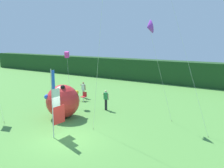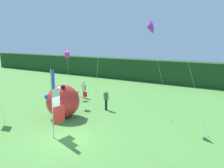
{
  "view_description": "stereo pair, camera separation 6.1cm",
  "coord_description": "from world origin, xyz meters",
  "px_view_note": "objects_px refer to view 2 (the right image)",
  "views": [
    {
      "loc": [
        10.03,
        -10.09,
        5.9
      ],
      "look_at": [
        0.82,
        3.83,
        2.89
      ],
      "focal_mm": 39.27,
      "sensor_mm": 36.0,
      "label": 1
    },
    {
      "loc": [
        10.08,
        -10.06,
        5.9
      ],
      "look_at": [
        0.82,
        3.83,
        2.89
      ],
      "focal_mm": 39.27,
      "sensor_mm": 36.0,
      "label": 2
    }
  ],
  "objects_px": {
    "folding_chair": "(84,96)",
    "kite_magenta_box_4": "(67,55)",
    "person_mid_field": "(106,99)",
    "person_near_banner": "(84,89)",
    "banner_flag": "(56,105)",
    "kite_purple_delta_2": "(149,27)",
    "inflatable_balloon": "(63,101)"
  },
  "relations": [
    {
      "from": "person_near_banner",
      "to": "kite_magenta_box_4",
      "type": "relative_size",
      "value": 0.34
    },
    {
      "from": "banner_flag",
      "to": "kite_purple_delta_2",
      "type": "height_order",
      "value": "kite_purple_delta_2"
    },
    {
      "from": "person_mid_field",
      "to": "kite_magenta_box_4",
      "type": "relative_size",
      "value": 0.35
    },
    {
      "from": "person_near_banner",
      "to": "person_mid_field",
      "type": "bearing_deg",
      "value": -28.06
    },
    {
      "from": "person_mid_field",
      "to": "folding_chair",
      "type": "distance_m",
      "value": 3.89
    },
    {
      "from": "banner_flag",
      "to": "kite_purple_delta_2",
      "type": "xyz_separation_m",
      "value": [
        3.3,
        5.9,
        4.75
      ]
    },
    {
      "from": "banner_flag",
      "to": "person_mid_field",
      "type": "height_order",
      "value": "banner_flag"
    },
    {
      "from": "folding_chair",
      "to": "person_mid_field",
      "type": "bearing_deg",
      "value": -21.18
    },
    {
      "from": "banner_flag",
      "to": "kite_purple_delta_2",
      "type": "relative_size",
      "value": 0.58
    },
    {
      "from": "person_near_banner",
      "to": "person_mid_field",
      "type": "xyz_separation_m",
      "value": [
        4.5,
        -2.4,
        0.04
      ]
    },
    {
      "from": "inflatable_balloon",
      "to": "kite_magenta_box_4",
      "type": "distance_m",
      "value": 5.31
    },
    {
      "from": "person_mid_field",
      "to": "kite_magenta_box_4",
      "type": "xyz_separation_m",
      "value": [
        -4.19,
        -0.19,
        3.63
      ]
    },
    {
      "from": "folding_chair",
      "to": "kite_magenta_box_4",
      "type": "height_order",
      "value": "kite_magenta_box_4"
    },
    {
      "from": "banner_flag",
      "to": "person_near_banner",
      "type": "bearing_deg",
      "value": 120.91
    },
    {
      "from": "person_mid_field",
      "to": "kite_purple_delta_2",
      "type": "bearing_deg",
      "value": -7.22
    },
    {
      "from": "banner_flag",
      "to": "inflatable_balloon",
      "type": "bearing_deg",
      "value": 128.93
    },
    {
      "from": "person_mid_field",
      "to": "kite_magenta_box_4",
      "type": "height_order",
      "value": "kite_magenta_box_4"
    },
    {
      "from": "inflatable_balloon",
      "to": "person_mid_field",
      "type": "bearing_deg",
      "value": 65.26
    },
    {
      "from": "kite_purple_delta_2",
      "to": "kite_magenta_box_4",
      "type": "relative_size",
      "value": 1.49
    },
    {
      "from": "person_near_banner",
      "to": "inflatable_balloon",
      "type": "xyz_separation_m",
      "value": [
        2.9,
        -5.87,
        0.4
      ]
    },
    {
      "from": "person_near_banner",
      "to": "folding_chair",
      "type": "bearing_deg",
      "value": -48.28
    },
    {
      "from": "banner_flag",
      "to": "person_mid_field",
      "type": "distance_m",
      "value": 6.56
    },
    {
      "from": "banner_flag",
      "to": "person_near_banner",
      "type": "xyz_separation_m",
      "value": [
        -5.28,
        8.82,
        -1.15
      ]
    },
    {
      "from": "inflatable_balloon",
      "to": "banner_flag",
      "type": "bearing_deg",
      "value": -51.07
    },
    {
      "from": "person_near_banner",
      "to": "kite_purple_delta_2",
      "type": "bearing_deg",
      "value": -18.78
    },
    {
      "from": "person_near_banner",
      "to": "inflatable_balloon",
      "type": "bearing_deg",
      "value": -63.71
    },
    {
      "from": "folding_chair",
      "to": "kite_magenta_box_4",
      "type": "xyz_separation_m",
      "value": [
        -0.58,
        -1.59,
        4.04
      ]
    },
    {
      "from": "person_mid_field",
      "to": "folding_chair",
      "type": "height_order",
      "value": "person_mid_field"
    },
    {
      "from": "inflatable_balloon",
      "to": "kite_purple_delta_2",
      "type": "bearing_deg",
      "value": 27.52
    },
    {
      "from": "inflatable_balloon",
      "to": "kite_magenta_box_4",
      "type": "height_order",
      "value": "kite_magenta_box_4"
    },
    {
      "from": "banner_flag",
      "to": "folding_chair",
      "type": "relative_size",
      "value": 4.76
    },
    {
      "from": "person_near_banner",
      "to": "folding_chair",
      "type": "xyz_separation_m",
      "value": [
        0.89,
        -1.0,
        -0.37
      ]
    }
  ]
}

